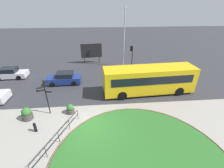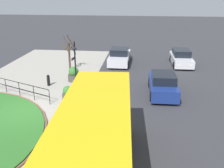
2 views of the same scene
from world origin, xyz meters
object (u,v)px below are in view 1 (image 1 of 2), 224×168
object	(u,v)px
bollard_foreground	(35,127)
traffic_light_near	(131,52)
billboard_left	(91,51)
car_far_lane	(64,78)
lamppost_tall	(124,37)
planter_kerbside	(27,114)
planter_near_signpost	(70,109)
bus_yellow	(149,79)
car_near_lane	(10,73)
signpost_directional	(46,95)

from	to	relation	value
bollard_foreground	traffic_light_near	size ratio (longest dim) A/B	0.26
bollard_foreground	billboard_left	world-z (taller)	billboard_left
car_far_lane	billboard_left	size ratio (longest dim) A/B	1.22
traffic_light_near	lamppost_tall	xyz separation A→B (m)	(-1.19, 0.29, 2.22)
billboard_left	planter_kerbside	size ratio (longest dim) A/B	2.94
planter_near_signpost	billboard_left	bearing A→B (deg)	83.53
car_far_lane	lamppost_tall	world-z (taller)	lamppost_tall
bus_yellow	car_near_lane	bearing A→B (deg)	159.91
lamppost_tall	planter_kerbside	world-z (taller)	lamppost_tall
bollard_foreground	car_near_lane	xyz separation A→B (m)	(-6.90, 10.51, 0.23)
car_near_lane	traffic_light_near	world-z (taller)	traffic_light_near
bollard_foreground	bus_yellow	world-z (taller)	bus_yellow
car_near_lane	planter_near_signpost	distance (m)	12.52
billboard_left	lamppost_tall	bearing A→B (deg)	-28.38
lamppost_tall	bus_yellow	bearing A→B (deg)	-79.30
billboard_left	car_far_lane	bearing A→B (deg)	-120.82
traffic_light_near	planter_near_signpost	distance (m)	13.81
billboard_left	planter_kerbside	xyz separation A→B (m)	(-5.15, -14.00, -1.54)
car_near_lane	signpost_directional	bearing A→B (deg)	-49.44
signpost_directional	traffic_light_near	size ratio (longest dim) A/B	1.04
signpost_directional	bollard_foreground	size ratio (longest dim) A/B	4.04
car_near_lane	car_far_lane	bearing A→B (deg)	-17.71
bus_yellow	billboard_left	distance (m)	12.33
bus_yellow	car_far_lane	xyz separation A→B (m)	(-9.88, 3.01, -0.92)
lamppost_tall	planter_near_signpost	xyz separation A→B (m)	(-6.61, -11.51, -4.23)
bollard_foreground	lamppost_tall	bearing A→B (deg)	56.57
bollard_foreground	billboard_left	size ratio (longest dim) A/B	0.25
car_far_lane	planter_near_signpost	xyz separation A→B (m)	(1.68, -6.11, -0.27)
signpost_directional	billboard_left	distance (m)	13.83
traffic_light_near	billboard_left	xyz separation A→B (m)	(-6.27, 2.25, -0.38)
planter_kerbside	bollard_foreground	bearing A→B (deg)	-52.40
signpost_directional	car_far_lane	world-z (taller)	signpost_directional
signpost_directional	planter_near_signpost	world-z (taller)	signpost_directional
signpost_directional	planter_kerbside	bearing A→B (deg)	-160.47
bus_yellow	car_far_lane	world-z (taller)	bus_yellow
signpost_directional	lamppost_tall	bearing A→B (deg)	53.32
bollard_foreground	planter_kerbside	world-z (taller)	planter_kerbside
bus_yellow	planter_kerbside	bearing A→B (deg)	-166.19
car_far_lane	lamppost_tall	bearing A→B (deg)	-147.91
bollard_foreground	planter_kerbside	bearing A→B (deg)	127.60
billboard_left	bus_yellow	bearing A→B (deg)	-64.49
car_near_lane	car_far_lane	distance (m)	7.94
billboard_left	planter_kerbside	world-z (taller)	billboard_left
bus_yellow	planter_near_signpost	size ratio (longest dim) A/B	10.61
lamppost_tall	bollard_foreground	bearing A→B (deg)	-123.43
car_far_lane	traffic_light_near	bearing A→B (deg)	-152.66
bollard_foreground	bus_yellow	size ratio (longest dim) A/B	0.09
planter_near_signpost	planter_kerbside	distance (m)	3.66
bus_yellow	traffic_light_near	distance (m)	8.16
signpost_directional	lamppost_tall	xyz separation A→B (m)	(8.51, 11.43, 2.65)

